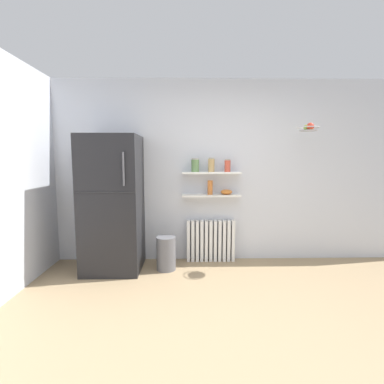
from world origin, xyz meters
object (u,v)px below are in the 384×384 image
object	(u,v)px
radiator	(211,241)
vase	(210,187)
refrigerator	(113,204)
storage_jar_0	(195,165)
storage_jar_2	(227,166)
storage_jar_1	(211,165)
hanging_fruit_basket	(309,128)
trash_bin	(166,253)
shelf_bowl	(226,192)

from	to	relation	value
radiator	vase	world-z (taller)	vase
refrigerator	storage_jar_0	world-z (taller)	refrigerator
storage_jar_0	storage_jar_2	distance (m)	0.45
storage_jar_1	radiator	bearing A→B (deg)	90.00
storage_jar_0	hanging_fruit_basket	distance (m)	1.57
storage_jar_1	storage_jar_2	distance (m)	0.23
storage_jar_0	storage_jar_2	xyz separation A→B (m)	(0.45, 0.00, -0.00)
storage_jar_1	refrigerator	bearing A→B (deg)	-169.36
refrigerator	hanging_fruit_basket	world-z (taller)	hanging_fruit_basket
refrigerator	vase	size ratio (longest dim) A/B	8.86
radiator	trash_bin	bearing A→B (deg)	-151.89
refrigerator	storage_jar_2	xyz separation A→B (m)	(1.56, 0.25, 0.50)
refrigerator	trash_bin	bearing A→B (deg)	-4.37
shelf_bowl	radiator	bearing A→B (deg)	172.13
storage_jar_0	hanging_fruit_basket	xyz separation A→B (m)	(1.47, -0.27, 0.49)
storage_jar_1	vase	bearing A→B (deg)	-180.00
storage_jar_1	storage_jar_2	xyz separation A→B (m)	(0.23, -0.00, -0.01)
storage_jar_0	trash_bin	xyz separation A→B (m)	(-0.40, -0.30, -1.17)
storage_jar_2	trash_bin	bearing A→B (deg)	-160.37
storage_jar_2	vase	distance (m)	0.39
refrigerator	vase	world-z (taller)	refrigerator
shelf_bowl	hanging_fruit_basket	bearing A→B (deg)	-14.65
radiator	storage_jar_0	world-z (taller)	storage_jar_0
refrigerator	storage_jar_1	size ratio (longest dim) A/B	8.91
radiator	storage_jar_2	bearing A→B (deg)	-7.53
storage_jar_0	trash_bin	world-z (taller)	storage_jar_0
refrigerator	storage_jar_2	distance (m)	1.65
shelf_bowl	hanging_fruit_basket	size ratio (longest dim) A/B	0.58
refrigerator	shelf_bowl	distance (m)	1.57
vase	trash_bin	bearing A→B (deg)	-153.50
trash_bin	hanging_fruit_basket	bearing A→B (deg)	1.09
radiator	shelf_bowl	xyz separation A→B (m)	(0.22, -0.03, 0.72)
storage_jar_0	storage_jar_1	xyz separation A→B (m)	(0.23, 0.00, 0.00)
refrigerator	hanging_fruit_basket	size ratio (longest dim) A/B	6.42
storage_jar_1	trash_bin	xyz separation A→B (m)	(-0.63, -0.30, -1.17)
refrigerator	hanging_fruit_basket	xyz separation A→B (m)	(2.58, -0.02, 0.99)
refrigerator	storage_jar_0	bearing A→B (deg)	12.76
storage_jar_2	trash_bin	size ratio (longest dim) A/B	0.41
storage_jar_2	trash_bin	xyz separation A→B (m)	(-0.85, -0.30, -1.16)
storage_jar_0	shelf_bowl	distance (m)	0.58
storage_jar_0	storage_jar_1	world-z (taller)	storage_jar_1
refrigerator	storage_jar_1	bearing A→B (deg)	10.64
vase	shelf_bowl	xyz separation A→B (m)	(0.23, 0.00, -0.06)
refrigerator	storage_jar_0	xyz separation A→B (m)	(1.10, 0.25, 0.50)
vase	shelf_bowl	bearing A→B (deg)	0.00
storage_jar_0	hanging_fruit_basket	bearing A→B (deg)	-10.34
refrigerator	radiator	world-z (taller)	refrigerator
storage_jar_2	shelf_bowl	xyz separation A→B (m)	(-0.01, 0.00, -0.37)
refrigerator	trash_bin	distance (m)	0.97
trash_bin	shelf_bowl	bearing A→B (deg)	19.85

